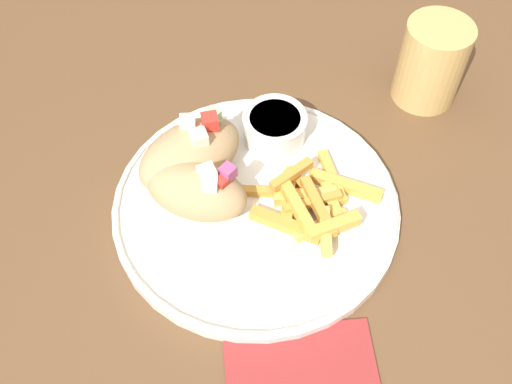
% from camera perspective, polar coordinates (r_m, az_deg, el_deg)
% --- Properties ---
extents(table, '(1.58, 1.58, 0.74)m').
position_cam_1_polar(table, '(0.72, 2.30, -4.07)').
color(table, brown).
rests_on(table, ground_plane).
extents(napkin, '(0.14, 0.08, 0.00)m').
position_cam_1_polar(napkin, '(0.59, 4.63, -15.95)').
color(napkin, maroon).
rests_on(napkin, table).
extents(plate, '(0.32, 0.32, 0.02)m').
position_cam_1_polar(plate, '(0.66, 0.00, -1.23)').
color(plate, white).
rests_on(plate, table).
extents(pita_sandwich_near, '(0.13, 0.10, 0.07)m').
position_cam_1_polar(pita_sandwich_near, '(0.64, -5.63, 0.22)').
color(pita_sandwich_near, tan).
rests_on(pita_sandwich_near, plate).
extents(pita_sandwich_far, '(0.15, 0.14, 0.07)m').
position_cam_1_polar(pita_sandwich_far, '(0.66, -6.26, 3.64)').
color(pita_sandwich_far, tan).
rests_on(pita_sandwich_far, plate).
extents(fries_pile, '(0.16, 0.14, 0.03)m').
position_cam_1_polar(fries_pile, '(0.65, 5.28, -1.10)').
color(fries_pile, gold).
rests_on(fries_pile, plate).
extents(sauce_ramekin, '(0.08, 0.08, 0.04)m').
position_cam_1_polar(sauce_ramekin, '(0.70, 2.02, 6.33)').
color(sauce_ramekin, white).
rests_on(sauce_ramekin, plate).
extents(water_glass, '(0.08, 0.08, 0.11)m').
position_cam_1_polar(water_glass, '(0.78, 16.27, 11.47)').
color(water_glass, tan).
rests_on(water_glass, table).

